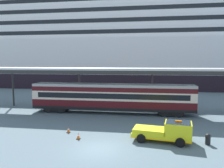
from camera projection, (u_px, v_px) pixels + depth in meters
ground_plane at (99, 149)px, 18.32m from camera, size 400.00×400.00×0.00m
cruise_ship at (98, 45)px, 70.64m from camera, size 175.27×31.04×36.87m
platform_canopy at (112, 70)px, 30.85m from camera, size 44.61×5.60×6.30m
train_carriage at (112, 97)px, 30.83m from camera, size 22.26×2.81×4.11m
service_truck at (167, 131)px, 19.89m from camera, size 5.45×2.86×2.02m
traffic_cone_near at (78, 136)px, 20.64m from camera, size 0.36×0.36×0.63m
traffic_cone_mid at (68, 130)px, 22.52m from camera, size 0.36×0.36×0.62m
quay_bollard at (208, 139)px, 19.25m from camera, size 0.48×0.48×0.96m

